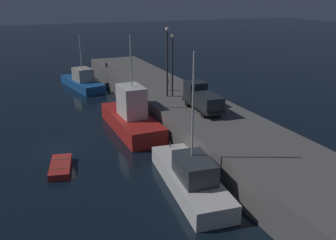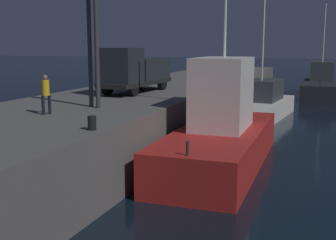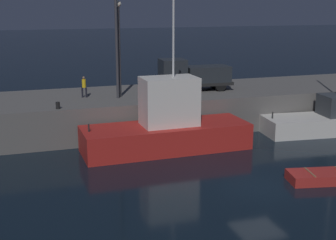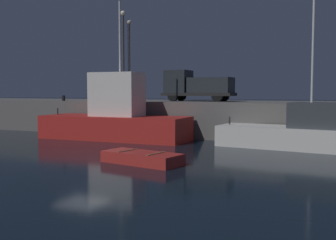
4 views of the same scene
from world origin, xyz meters
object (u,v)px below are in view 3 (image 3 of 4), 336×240
at_px(utility_truck, 192,75).
at_px(dockworker, 84,86).
at_px(rowboat_white_mid, 325,177).
at_px(lamp_post_east, 119,41).
at_px(bollard_west, 58,105).
at_px(fishing_boat_blue, 335,119).
at_px(fishing_boat_orange, 167,128).
at_px(lamp_post_west, 116,36).

relative_size(utility_truck, dockworker, 3.89).
relative_size(rowboat_white_mid, dockworker, 2.71).
height_order(lamp_post_east, bollard_west, lamp_post_east).
bearing_deg(utility_truck, fishing_boat_blue, -32.06).
bearing_deg(utility_truck, rowboat_white_mid, -80.67).
distance_m(fishing_boat_blue, fishing_boat_orange, 13.50).
height_order(fishing_boat_blue, lamp_post_east, fishing_boat_blue).
relative_size(lamp_post_east, utility_truck, 1.14).
bearing_deg(dockworker, fishing_boat_orange, -53.39).
height_order(fishing_boat_blue, utility_truck, fishing_boat_blue).
distance_m(lamp_post_east, dockworker, 4.21).
bearing_deg(fishing_boat_blue, lamp_post_west, 163.07).
distance_m(rowboat_white_mid, dockworker, 18.31).
bearing_deg(fishing_boat_orange, rowboat_white_mid, -51.79).
relative_size(fishing_boat_blue, lamp_post_west, 1.41).
height_order(rowboat_white_mid, lamp_post_east, lamp_post_east).
relative_size(fishing_boat_blue, bollard_west, 23.44).
height_order(lamp_post_west, bollard_west, lamp_post_west).
bearing_deg(lamp_post_west, lamp_post_east, 60.26).
xyz_separation_m(fishing_boat_blue, bollard_west, (-20.24, 2.44, 1.93)).
height_order(fishing_boat_orange, bollard_west, fishing_boat_orange).
xyz_separation_m(fishing_boat_blue, lamp_post_west, (-15.65, 4.77, 6.21)).
height_order(fishing_boat_blue, rowboat_white_mid, fishing_boat_blue).
bearing_deg(bollard_west, dockworker, 56.15).
distance_m(rowboat_white_mid, bollard_west, 17.35).
xyz_separation_m(fishing_boat_orange, bollard_west, (-6.75, 2.68, 1.41)).
bearing_deg(rowboat_white_mid, lamp_post_east, 121.28).
distance_m(lamp_post_west, lamp_post_east, 0.69).
bearing_deg(fishing_boat_blue, lamp_post_east, 161.05).
distance_m(fishing_boat_orange, utility_truck, 7.77).
relative_size(rowboat_white_mid, lamp_post_west, 0.56).
bearing_deg(fishing_boat_orange, bollard_west, 158.32).
bearing_deg(bollard_west, fishing_boat_blue, -6.87).
bearing_deg(lamp_post_west, rowboat_white_mid, -56.86).
bearing_deg(lamp_post_west, fishing_boat_orange, -66.62).
relative_size(lamp_post_west, bollard_west, 16.61).
xyz_separation_m(lamp_post_west, lamp_post_east, (0.29, 0.51, -0.36)).
xyz_separation_m(rowboat_white_mid, bollard_west, (-13.22, 10.91, 2.66)).
relative_size(fishing_boat_blue, fishing_boat_orange, 0.97).
height_order(utility_truck, dockworker, utility_truck).
relative_size(lamp_post_west, utility_truck, 1.26).
xyz_separation_m(lamp_post_east, dockworker, (-2.62, 0.53, -3.26)).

